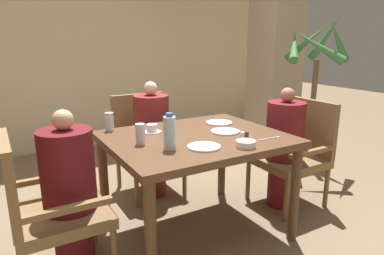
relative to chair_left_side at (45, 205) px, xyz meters
The scene contains 22 objects.
ground_plane 1.15m from the chair_left_side, ahead, with size 16.00×16.00×0.00m, color #7A664C.
wall_back 3.00m from the chair_left_side, 68.70° to the left, with size 8.00×0.06×2.80m.
pillar_stone 3.58m from the chair_left_side, 24.67° to the left, with size 0.54×0.54×2.70m.
dining_table 1.06m from the chair_left_side, ahead, with size 1.24×1.02×0.77m.
chair_left_side is the anchor object (origin of this frame).
diner_in_left_chair 0.16m from the chair_left_side, ahead, with size 0.32×0.32×1.06m.
chair_far_side 1.40m from the chair_left_side, 41.81° to the left, with size 0.54×0.55×0.93m.
diner_in_far_chair 1.30m from the chair_left_side, 36.94° to the left, with size 0.32×0.32×1.08m.
chair_right_side 2.08m from the chair_left_side, ahead, with size 0.55×0.54×0.93m.
diner_in_right_chair 1.93m from the chair_left_side, ahead, with size 0.32×0.32×1.06m.
potted_palm 2.98m from the chair_left_side, 11.07° to the left, with size 0.74×0.81×1.74m.
plate_main_left 1.31m from the chair_left_side, ahead, with size 0.21×0.21×0.01m.
plate_main_right 1.44m from the chair_left_side, ahead, with size 0.21×0.21×0.01m.
plate_dessert_center 1.02m from the chair_left_side, 15.62° to the right, with size 0.21×0.21×0.01m.
teacup_with_saucer 0.89m from the chair_left_side, 16.74° to the left, with size 0.14×0.14×0.06m.
bowl_small 1.28m from the chair_left_side, 18.37° to the right, with size 0.13×0.13×0.04m.
water_bottle 0.85m from the chair_left_side, 13.99° to the right, with size 0.08×0.08×0.23m.
glass_tall_near 0.79m from the chair_left_side, 39.27° to the left, with size 0.06×0.06×0.14m.
glass_tall_mid 0.71m from the chair_left_side, ahead, with size 0.06×0.06×0.14m.
salt_shaker 1.31m from the chair_left_side, 12.54° to the right, with size 0.03×0.03×0.07m.
pepper_shaker 1.35m from the chair_left_side, 12.17° to the right, with size 0.03×0.03×0.06m.
fork_beside_plate 1.52m from the chair_left_side, 12.59° to the right, with size 0.19×0.02×0.00m.
Camera 1 is at (-1.22, -2.03, 1.45)m, focal length 32.00 mm.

